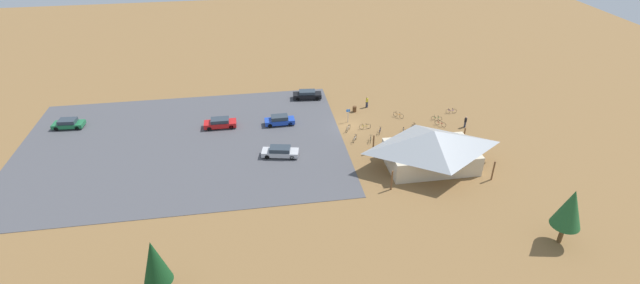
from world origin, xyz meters
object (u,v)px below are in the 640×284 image
object	(u,v)px
bicycle_blue_back_row	(380,131)
bicycle_white_trailside	(404,131)
bicycle_yellow_yard_right	(365,127)
car_blue_second_row	(280,120)
bicycle_teal_yard_center	(371,139)
bicycle_white_yard_front	(355,139)
car_silver_near_entry	(280,152)
bicycle_green_near_sign	(437,118)
bicycle_red_edge_south	(440,124)
visitor_by_pavilion	(367,102)
pine_midwest	(570,209)
bicycle_orange_near_porch	(398,115)
car_black_end_stall	(307,95)
visitor_near_lot	(465,122)
bicycle_purple_lone_west	(451,111)
car_green_far_end	(68,124)
bicycle_silver_by_bin	(348,128)
bike_pavilion	(432,147)
pine_east	(155,262)
lot_sign	(348,114)
bicycle_black_edge_north	(413,126)
trash_bin	(355,109)
car_red_back_corner	(220,123)

from	to	relation	value
bicycle_blue_back_row	bicycle_white_trailside	xyz separation A→B (m)	(-3.31, 0.60, -0.01)
bicycle_yellow_yard_right	car_blue_second_row	world-z (taller)	car_blue_second_row
bicycle_teal_yard_center	bicycle_white_yard_front	bearing A→B (deg)	-10.74
car_silver_near_entry	bicycle_green_near_sign	bearing A→B (deg)	-165.12
bicycle_blue_back_row	bicycle_red_edge_south	distance (m)	9.34
bicycle_green_near_sign	bicycle_red_edge_south	world-z (taller)	bicycle_red_edge_south
bicycle_blue_back_row	visitor_by_pavilion	size ratio (longest dim) A/B	0.87
pine_midwest	bicycle_orange_near_porch	xyz separation A→B (m)	(7.92, -28.84, -3.90)
car_black_end_stall	visitor_by_pavilion	size ratio (longest dim) A/B	2.62
bicycle_orange_near_porch	visitor_by_pavilion	distance (m)	5.71
visitor_near_lot	visitor_by_pavilion	size ratio (longest dim) A/B	0.95
bicycle_purple_lone_west	car_green_far_end	world-z (taller)	car_green_far_end
bicycle_red_edge_south	car_silver_near_entry	bearing A→B (deg)	10.93
bicycle_silver_by_bin	bicycle_purple_lone_west	world-z (taller)	bicycle_silver_by_bin
car_black_end_stall	visitor_by_pavilion	world-z (taller)	visitor_by_pavilion
bike_pavilion	pine_east	size ratio (longest dim) A/B	2.04
lot_sign	bicycle_black_edge_north	xyz separation A→B (m)	(-8.90, 3.47, -1.06)
bicycle_black_edge_north	car_green_far_end	distance (m)	50.10
trash_bin	bicycle_black_edge_north	size ratio (longest dim) A/B	0.72
lot_sign	bicycle_silver_by_bin	bearing A→B (deg)	78.82
car_silver_near_entry	bicycle_blue_back_row	bearing A→B (deg)	-164.72
car_red_back_corner	bicycle_teal_yard_center	bearing A→B (deg)	160.44
bicycle_green_near_sign	car_blue_second_row	xyz separation A→B (m)	(23.39, -2.37, 0.40)
car_red_back_corner	car_green_far_end	bearing A→B (deg)	-8.77
visitor_near_lot	bicycle_teal_yard_center	bearing A→B (deg)	7.04
pine_east	bicycle_black_edge_north	world-z (taller)	pine_east
bike_pavilion	car_green_far_end	distance (m)	51.57
bicycle_green_near_sign	car_red_back_corner	size ratio (longest dim) A/B	0.33
bicycle_teal_yard_center	visitor_near_lot	world-z (taller)	visitor_near_lot
bicycle_silver_by_bin	bicycle_orange_near_porch	bearing A→B (deg)	-161.12
car_green_far_end	bicycle_silver_by_bin	bearing A→B (deg)	169.68
pine_east	lot_sign	bearing A→B (deg)	-128.13
bicycle_teal_yard_center	bicycle_black_edge_north	size ratio (longest dim) A/B	1.28
car_blue_second_row	car_black_end_stall	bearing A→B (deg)	-122.46
car_red_back_corner	pine_midwest	bearing A→B (deg)	139.11
bicycle_purple_lone_west	car_black_end_stall	distance (m)	22.95
car_green_far_end	visitor_near_lot	distance (m)	57.77
bicycle_red_edge_south	visitor_near_lot	xyz separation A→B (m)	(-3.40, 0.90, 0.52)
bicycle_green_near_sign	bicycle_purple_lone_west	size ratio (longest dim) A/B	0.89
bicycle_green_near_sign	bicycle_white_trailside	world-z (taller)	bicycle_white_trailside
car_silver_near_entry	car_green_far_end	world-z (taller)	car_silver_near_entry
bicycle_white_yard_front	bicycle_black_edge_north	distance (m)	9.38
bicycle_silver_by_bin	car_blue_second_row	world-z (taller)	car_blue_second_row
bicycle_black_edge_north	car_black_end_stall	xyz separation A→B (m)	(13.80, -12.43, 0.40)
bicycle_yellow_yard_right	pine_midwest	bearing A→B (deg)	117.86
pine_east	bicycle_blue_back_row	size ratio (longest dim) A/B	3.99
bike_pavilion	bicycle_blue_back_row	bearing A→B (deg)	-66.28
pine_east	bicycle_red_edge_south	bearing A→B (deg)	-144.31
bicycle_yellow_yard_right	car_black_end_stall	distance (m)	13.38
bicycle_teal_yard_center	car_green_far_end	distance (m)	43.79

